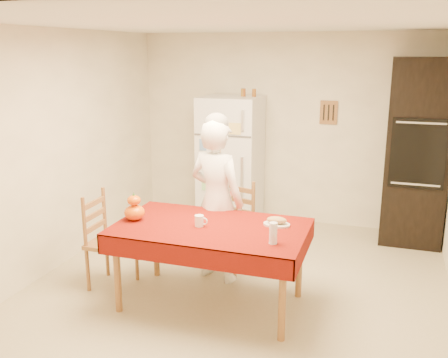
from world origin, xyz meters
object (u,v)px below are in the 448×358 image
at_px(refrigerator, 231,161).
at_px(coffee_mug, 199,221).
at_px(bread_plate, 277,224).
at_px(chair_left, 105,237).
at_px(wine_glass, 273,233).
at_px(dining_table, 211,233).
at_px(pumpkin_lower, 135,212).
at_px(seated_woman, 217,201).
at_px(oven_cabinet, 416,153).
at_px(chair_far, 233,222).

xyz_separation_m(refrigerator, coffee_mug, (0.41, -2.24, -0.04)).
bearing_deg(bread_plate, chair_left, -174.88).
bearing_deg(wine_glass, dining_table, 159.54).
xyz_separation_m(refrigerator, dining_table, (0.50, -2.20, -0.16)).
xyz_separation_m(coffee_mug, pumpkin_lower, (-0.62, -0.03, 0.02)).
bearing_deg(pumpkin_lower, wine_glass, -7.01).
distance_m(dining_table, wine_glass, 0.68).
height_order(pumpkin_lower, wine_glass, wine_glass).
distance_m(refrigerator, bread_plate, 2.27).
xyz_separation_m(seated_woman, coffee_mug, (0.04, -0.58, -0.01)).
bearing_deg(refrigerator, seated_woman, -77.26).
relative_size(refrigerator, pumpkin_lower, 8.99).
xyz_separation_m(refrigerator, chair_left, (-0.61, -2.15, -0.34)).
relative_size(oven_cabinet, pumpkin_lower, 11.64).
bearing_deg(oven_cabinet, seated_woman, -138.21).
xyz_separation_m(oven_cabinet, chair_left, (-2.89, -2.20, -0.59)).
distance_m(coffee_mug, pumpkin_lower, 0.63).
xyz_separation_m(chair_left, bread_plate, (1.67, 0.15, 0.26)).
bearing_deg(seated_woman, chair_left, 42.43).
height_order(chair_far, seated_woman, seated_woman).
height_order(coffee_mug, wine_glass, wine_glass).
height_order(seated_woman, bread_plate, seated_woman).
xyz_separation_m(chair_left, wine_glass, (1.73, -0.28, 0.34)).
relative_size(seated_woman, pumpkin_lower, 8.69).
bearing_deg(coffee_mug, refrigerator, 100.42).
bearing_deg(chair_far, chair_left, -125.51).
bearing_deg(bread_plate, refrigerator, 117.90).
xyz_separation_m(dining_table, bread_plate, (0.56, 0.20, 0.08)).
distance_m(pumpkin_lower, wine_glass, 1.35).
distance_m(oven_cabinet, seated_woman, 2.57).
height_order(wine_glass, bread_plate, wine_glass).
xyz_separation_m(dining_table, coffee_mug, (-0.09, -0.04, 0.12)).
bearing_deg(refrigerator, chair_left, -105.82).
distance_m(seated_woman, bread_plate, 0.77).
relative_size(coffee_mug, pumpkin_lower, 0.53).
bearing_deg(oven_cabinet, coffee_mug, -129.29).
distance_m(chair_left, bread_plate, 1.70).
relative_size(dining_table, seated_woman, 1.04).
xyz_separation_m(chair_left, seated_woman, (0.98, 0.50, 0.31)).
distance_m(dining_table, chair_left, 1.13).
bearing_deg(pumpkin_lower, oven_cabinet, 42.84).
relative_size(coffee_mug, bread_plate, 0.42).
relative_size(oven_cabinet, bread_plate, 9.17).
height_order(dining_table, chair_far, chair_far).
relative_size(pumpkin_lower, bread_plate, 0.79).
distance_m(refrigerator, wine_glass, 2.68).
height_order(chair_left, pumpkin_lower, chair_left).
bearing_deg(chair_left, oven_cabinet, -53.32).
distance_m(chair_far, seated_woman, 0.45).
bearing_deg(refrigerator, coffee_mug, -79.58).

